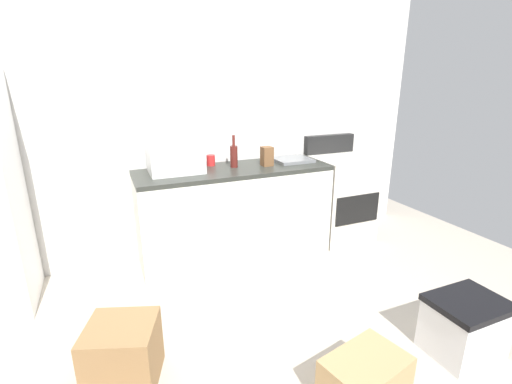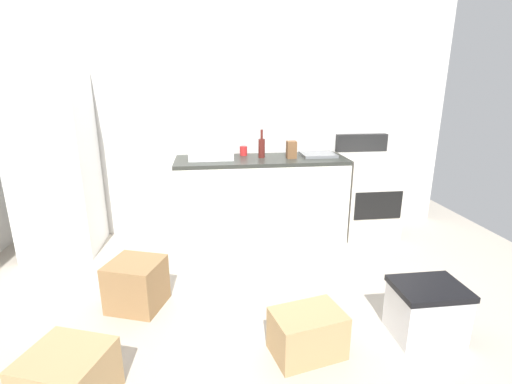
% 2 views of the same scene
% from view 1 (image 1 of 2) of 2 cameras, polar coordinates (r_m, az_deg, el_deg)
% --- Properties ---
extents(ground_plane, '(6.00, 6.00, 0.00)m').
position_cam_1_polar(ground_plane, '(2.66, -0.15, -22.14)').
color(ground_plane, '#B2A899').
extents(wall_back, '(5.00, 0.10, 2.60)m').
position_cam_1_polar(wall_back, '(3.55, -10.23, 10.78)').
color(wall_back, silver).
rests_on(wall_back, ground_plane).
extents(kitchen_counter, '(1.80, 0.60, 0.90)m').
position_cam_1_polar(kitchen_counter, '(3.51, -3.37, -3.39)').
color(kitchen_counter, silver).
rests_on(kitchen_counter, ground_plane).
extents(stove_oven, '(0.60, 0.61, 1.10)m').
position_cam_1_polar(stove_oven, '(4.06, 13.00, -0.66)').
color(stove_oven, silver).
rests_on(stove_oven, ground_plane).
extents(microwave, '(0.46, 0.34, 0.27)m').
position_cam_1_polar(microwave, '(3.26, -12.56, 5.35)').
color(microwave, white).
rests_on(microwave, kitchen_counter).
extents(sink_basin, '(0.36, 0.32, 0.03)m').
position_cam_1_polar(sink_basin, '(3.67, 5.72, 5.08)').
color(sink_basin, slate).
rests_on(sink_basin, kitchen_counter).
extents(wine_bottle, '(0.07, 0.07, 0.30)m').
position_cam_1_polar(wine_bottle, '(3.39, -3.50, 5.74)').
color(wine_bottle, '#591E19').
rests_on(wine_bottle, kitchen_counter).
extents(coffee_mug, '(0.08, 0.08, 0.10)m').
position_cam_1_polar(coffee_mug, '(3.49, -7.12, 4.97)').
color(coffee_mug, red).
rests_on(coffee_mug, kitchen_counter).
extents(knife_block, '(0.10, 0.10, 0.18)m').
position_cam_1_polar(knife_block, '(3.45, 1.73, 5.64)').
color(knife_block, brown).
rests_on(knife_block, kitchen_counter).
extents(cardboard_box_medium, '(0.48, 0.47, 0.38)m').
position_cam_1_polar(cardboard_box_medium, '(2.40, -20.16, -22.74)').
color(cardboard_box_medium, olive).
rests_on(cardboard_box_medium, ground_plane).
extents(cardboard_box_small, '(0.50, 0.39, 0.30)m').
position_cam_1_polar(cardboard_box_small, '(2.26, 16.69, -26.71)').
color(cardboard_box_small, tan).
rests_on(cardboard_box_small, ground_plane).
extents(storage_bin, '(0.46, 0.36, 0.38)m').
position_cam_1_polar(storage_bin, '(2.79, 29.94, -17.77)').
color(storage_bin, silver).
rests_on(storage_bin, ground_plane).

